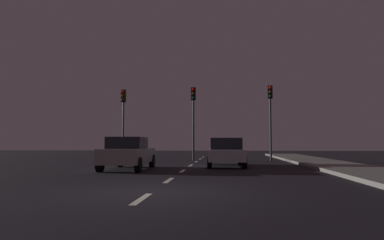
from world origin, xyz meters
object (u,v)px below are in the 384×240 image
Objects in this scene: traffic_signal_left at (123,111)px; traffic_signal_center at (193,109)px; car_stopped_ahead at (226,152)px; car_adjacent_lane at (128,153)px; traffic_signal_right at (270,108)px.

traffic_signal_left is 5.04m from traffic_signal_center.
traffic_signal_center is at bearing 0.00° from traffic_signal_left.
car_stopped_ahead is 0.98× the size of car_adjacent_lane.
traffic_signal_right is at bearing 47.25° from car_adjacent_lane.
car_stopped_ahead is (7.25, -5.68, -2.77)m from traffic_signal_left.
car_stopped_ahead is at bearing -68.71° from traffic_signal_center.
traffic_signal_right is 1.23× the size of car_stopped_ahead.
traffic_signal_center reaches higher than car_adjacent_lane.
traffic_signal_right reaches higher than car_adjacent_lane.
traffic_signal_left is 9.11m from car_adjacent_lane.
car_adjacent_lane is at bearing -150.48° from car_stopped_ahead.
traffic_signal_right is 7.08m from car_stopped_ahead.
traffic_signal_center is 5.31m from traffic_signal_right.
traffic_signal_left is 0.98× the size of traffic_signal_center.
car_stopped_ahead is at bearing 29.52° from car_adjacent_lane.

